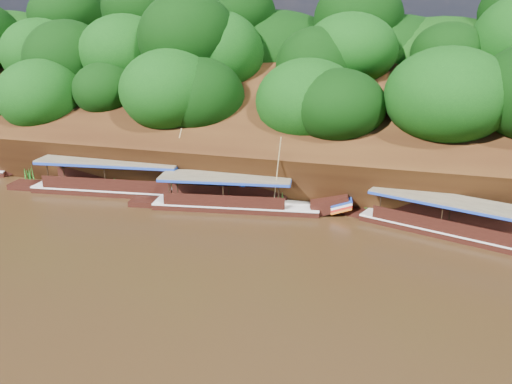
{
  "coord_description": "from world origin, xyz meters",
  "views": [
    {
      "loc": [
        9.88,
        -22.82,
        12.16
      ],
      "look_at": [
        0.72,
        7.0,
        1.73
      ],
      "focal_mm": 35.0,
      "sensor_mm": 36.0,
      "label": 1
    }
  ],
  "objects": [
    {
      "name": "ground",
      "position": [
        0.0,
        0.0,
        0.0
      ],
      "size": [
        160.0,
        160.0,
        0.0
      ],
      "primitive_type": "plane",
      "color": "black",
      "rests_on": "ground"
    },
    {
      "name": "boat_1",
      "position": [
        -0.34,
        8.12,
        0.53
      ],
      "size": [
        13.8,
        4.12,
        5.86
      ],
      "rotation": [
        0.0,
        0.0,
        0.16
      ],
      "color": "black",
      "rests_on": "ground"
    },
    {
      "name": "boat_0",
      "position": [
        14.0,
        7.2,
        0.51
      ],
      "size": [
        13.82,
        6.08,
        5.95
      ],
      "rotation": [
        0.0,
        0.0,
        -0.32
      ],
      "color": "black",
      "rests_on": "ground"
    },
    {
      "name": "reeds",
      "position": [
        -2.93,
        9.52,
        0.9
      ],
      "size": [
        50.51,
        2.57,
        2.05
      ],
      "color": "#206719",
      "rests_on": "ground"
    },
    {
      "name": "riverbank",
      "position": [
        -0.01,
        22.73,
        1.89
      ],
      "size": [
        120.0,
        30.06,
        19.4
      ],
      "color": "black",
      "rests_on": "ground"
    },
    {
      "name": "boat_2",
      "position": [
        -9.55,
        8.82,
        0.59
      ],
      "size": [
        16.74,
        4.28,
        5.65
      ],
      "rotation": [
        0.0,
        0.0,
        0.13
      ],
      "color": "black",
      "rests_on": "ground"
    }
  ]
}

